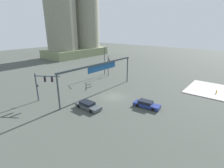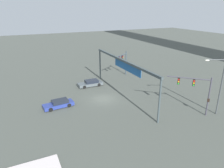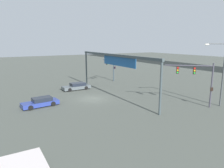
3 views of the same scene
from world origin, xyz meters
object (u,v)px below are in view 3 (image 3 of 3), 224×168
at_px(streetlamp_curved_arm, 221,70).
at_px(sedan_car_waiting_far, 77,86).
at_px(traffic_signal_opposite_side, 198,76).
at_px(sedan_car_approaching, 41,102).
at_px(traffic_signal_near_corner, 111,65).

relative_size(streetlamp_curved_arm, sedan_car_waiting_far, 1.70).
bearing_deg(traffic_signal_opposite_side, streetlamp_curved_arm, -163.57).
bearing_deg(sedan_car_approaching, streetlamp_curved_arm, 144.01).
relative_size(traffic_signal_opposite_side, sedan_car_approaching, 1.20).
distance_m(traffic_signal_opposite_side, streetlamp_curved_arm, 3.07).
bearing_deg(sedan_car_approaching, sedan_car_waiting_far, -143.85).
height_order(traffic_signal_near_corner, traffic_signal_opposite_side, traffic_signal_opposite_side).
bearing_deg(traffic_signal_near_corner, streetlamp_curved_arm, 65.26).
relative_size(traffic_signal_opposite_side, streetlamp_curved_arm, 0.70).
distance_m(traffic_signal_opposite_side, sedan_car_approaching, 20.65).
height_order(traffic_signal_opposite_side, sedan_car_waiting_far, traffic_signal_opposite_side).
bearing_deg(sedan_car_waiting_far, traffic_signal_opposite_side, 119.34).
height_order(streetlamp_curved_arm, sedan_car_approaching, streetlamp_curved_arm).
xyz_separation_m(traffic_signal_near_corner, streetlamp_curved_arm, (21.70, 3.39, 1.17)).
bearing_deg(traffic_signal_opposite_side, sedan_car_approaching, 11.94).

